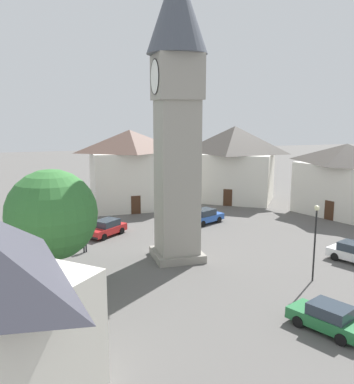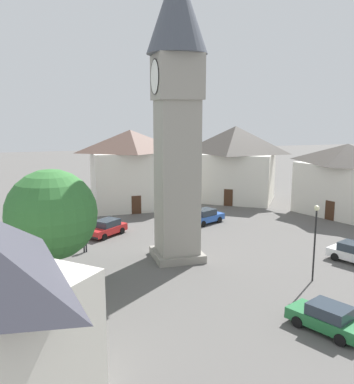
% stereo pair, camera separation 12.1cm
% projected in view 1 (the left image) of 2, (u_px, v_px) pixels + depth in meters
% --- Properties ---
extents(ground_plane, '(200.00, 200.00, 0.00)m').
position_uv_depth(ground_plane, '(177.00, 258.00, 33.88)').
color(ground_plane, '#565451').
extents(clock_tower, '(4.51, 4.51, 22.36)m').
position_uv_depth(clock_tower, '(177.00, 90.00, 31.44)').
color(clock_tower, gray).
rests_on(clock_tower, ground).
extents(car_blue_kerb, '(3.97, 4.23, 1.53)m').
position_uv_depth(car_blue_kerb, '(107.00, 228.00, 39.81)').
color(car_blue_kerb, red).
rests_on(car_blue_kerb, ground).
extents(car_red_corner, '(3.35, 4.45, 1.53)m').
position_uv_depth(car_red_corner, '(205.00, 216.00, 44.28)').
color(car_red_corner, '#2D5BB7').
rests_on(car_red_corner, ground).
extents(car_white_side, '(4.45, 3.28, 1.53)m').
position_uv_depth(car_white_side, '(328.00, 318.00, 22.43)').
color(car_white_side, '#236B38').
rests_on(car_white_side, ground).
extents(pedestrian, '(0.24, 0.56, 1.69)m').
position_uv_depth(pedestrian, '(85.00, 241.00, 35.07)').
color(pedestrian, black).
rests_on(pedestrian, ground).
extents(tree, '(5.95, 5.95, 7.93)m').
position_uv_depth(tree, '(52.00, 215.00, 27.38)').
color(tree, brown).
rests_on(tree, ground).
extents(building_shop_left, '(12.37, 12.92, 9.71)m').
position_uv_depth(building_shop_left, '(234.00, 163.00, 55.30)').
color(building_shop_left, silver).
rests_on(building_shop_left, ground).
extents(building_terrace_right, '(6.24, 9.55, 9.45)m').
position_uv_depth(building_terrace_right, '(130.00, 169.00, 50.34)').
color(building_terrace_right, silver).
rests_on(building_terrace_right, ground).
extents(building_corner_back, '(12.14, 8.80, 8.11)m').
position_uv_depth(building_corner_back, '(345.00, 180.00, 46.57)').
color(building_corner_back, silver).
rests_on(building_corner_back, ground).
extents(lamp_post, '(0.36, 0.36, 5.35)m').
position_uv_depth(lamp_post, '(315.00, 231.00, 28.65)').
color(lamp_post, black).
rests_on(lamp_post, ground).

